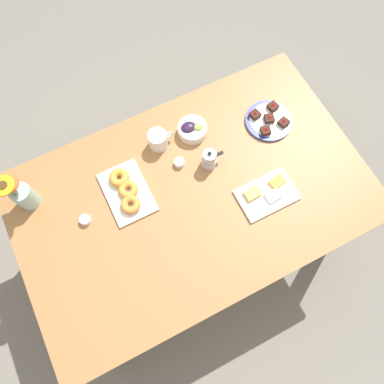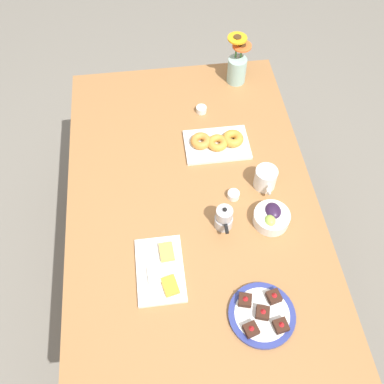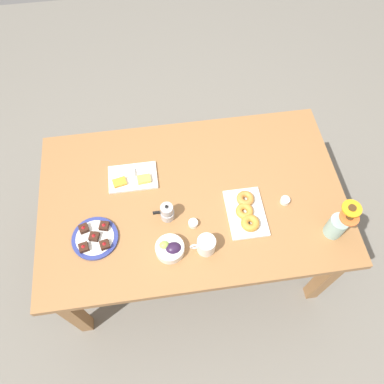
{
  "view_description": "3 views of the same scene",
  "coord_description": "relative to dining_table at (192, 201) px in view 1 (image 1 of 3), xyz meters",
  "views": [
    {
      "loc": [
        -0.26,
        -0.52,
        2.33
      ],
      "look_at": [
        0.0,
        0.0,
        0.78
      ],
      "focal_mm": 35.0,
      "sensor_mm": 36.0,
      "label": 1
    },
    {
      "loc": [
        0.94,
        -0.12,
        2.18
      ],
      "look_at": [
        0.0,
        0.0,
        0.78
      ],
      "focal_mm": 40.0,
      "sensor_mm": 36.0,
      "label": 2
    },
    {
      "loc": [
        0.13,
        0.95,
        2.46
      ],
      "look_at": [
        0.0,
        0.0,
        0.78
      ],
      "focal_mm": 35.0,
      "sensor_mm": 36.0,
      "label": 3
    }
  ],
  "objects": [
    {
      "name": "jam_cup_berry",
      "position": [
        0.02,
        0.17,
        0.1
      ],
      "size": [
        0.05,
        0.05,
        0.03
      ],
      "color": "white",
      "rests_on": "dining_table"
    },
    {
      "name": "flower_vase",
      "position": [
        -0.66,
        0.3,
        0.17
      ],
      "size": [
        0.11,
        0.11,
        0.24
      ],
      "color": "#99C1B7",
      "rests_on": "dining_table"
    },
    {
      "name": "dining_table",
      "position": [
        0.0,
        0.0,
        0.0
      ],
      "size": [
        1.6,
        1.0,
        0.74
      ],
      "color": "#9E6B3D",
      "rests_on": "ground_plane"
    },
    {
      "name": "jam_cup_honey",
      "position": [
        -0.47,
        0.1,
        0.1
      ],
      "size": [
        0.05,
        0.05,
        0.03
      ],
      "color": "white",
      "rests_on": "dining_table"
    },
    {
      "name": "ground_plane",
      "position": [
        0.0,
        0.0,
        -0.65
      ],
      "size": [
        6.0,
        6.0,
        0.0
      ],
      "primitive_type": "plane",
      "color": "slate"
    },
    {
      "name": "cheese_platter",
      "position": [
        0.3,
        -0.15,
        0.1
      ],
      "size": [
        0.26,
        0.17,
        0.03
      ],
      "color": "white",
      "rests_on": "dining_table"
    },
    {
      "name": "grape_bowl",
      "position": [
        0.15,
        0.29,
        0.12
      ],
      "size": [
        0.14,
        0.14,
        0.07
      ],
      "color": "white",
      "rests_on": "dining_table"
    },
    {
      "name": "coffee_mug",
      "position": [
        -0.02,
        0.3,
        0.13
      ],
      "size": [
        0.12,
        0.09,
        0.09
      ],
      "color": "white",
      "rests_on": "dining_table"
    },
    {
      "name": "moka_pot",
      "position": [
        0.14,
        0.1,
        0.13
      ],
      "size": [
        0.11,
        0.07,
        0.12
      ],
      "color": "#B7B7BC",
      "rests_on": "dining_table"
    },
    {
      "name": "dessert_plate",
      "position": [
        0.51,
        0.17,
        0.1
      ],
      "size": [
        0.23,
        0.23,
        0.05
      ],
      "color": "navy",
      "rests_on": "dining_table"
    },
    {
      "name": "croissant_platter",
      "position": [
        -0.26,
        0.14,
        0.11
      ],
      "size": [
        0.19,
        0.28,
        0.05
      ],
      "color": "white",
      "rests_on": "dining_table"
    }
  ]
}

